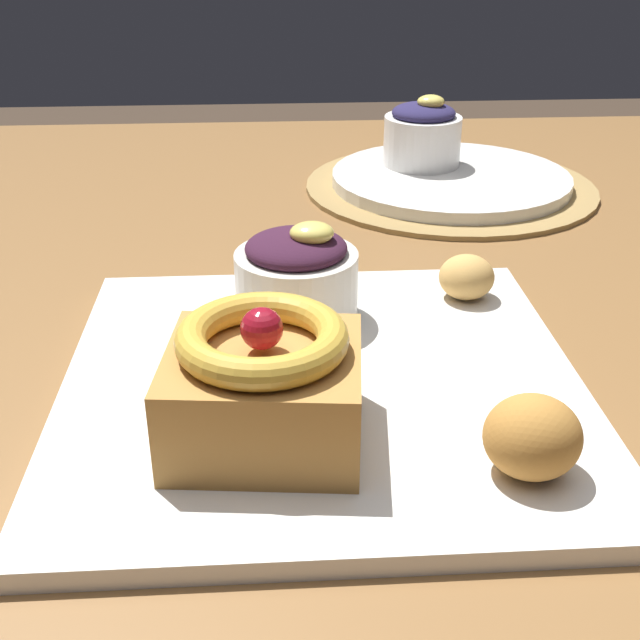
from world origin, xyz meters
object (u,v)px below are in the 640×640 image
berry_ramekin (303,277)px  back_plate (451,179)px  back_ramekin (423,134)px  fritter_middle (467,277)px  cake_slice (264,383)px  fritter_front (532,437)px  front_plate (322,385)px

berry_ramekin → back_plate: berry_ramekin is taller
back_ramekin → back_plate: bearing=-52.0°
back_plate → fritter_middle: bearing=-99.6°
fritter_middle → back_ramekin: back_ramekin is taller
back_plate → back_ramekin: back_ramekin is taller
cake_slice → fritter_middle: cake_slice is taller
cake_slice → berry_ramekin: 0.14m
berry_ramekin → fritter_front: size_ratio=1.70×
fritter_middle → berry_ramekin: bearing=-168.2°
cake_slice → back_ramekin: (0.17, 0.48, 0.00)m
cake_slice → berry_ramekin: cake_slice is taller
berry_ramekin → fritter_middle: berry_ramekin is taller
front_plate → berry_ramekin: size_ratio=3.74×
front_plate → cake_slice: 0.08m
front_plate → fritter_front: bearing=-45.6°
front_plate → fritter_front: fritter_front is taller
fritter_front → back_plate: (0.06, 0.49, -0.02)m
front_plate → berry_ramekin: bearing=95.7°
fritter_middle → back_plate: (0.05, 0.28, -0.02)m
cake_slice → fritter_front: 0.14m
berry_ramekin → fritter_front: (0.10, -0.18, -0.01)m
berry_ramekin → fritter_middle: bearing=11.8°
fritter_middle → back_plate: fritter_middle is taller
fritter_front → cake_slice: bearing=163.8°
fritter_middle → back_ramekin: bearing=85.9°
berry_ramekin → fritter_middle: size_ratio=2.09×
cake_slice → berry_ramekin: (0.03, 0.14, -0.00)m
front_plate → berry_ramekin: 0.09m
fritter_middle → back_ramekin: size_ratio=0.49×
fritter_front → back_plate: fritter_front is taller
cake_slice → back_ramekin: back_ramekin is taller
berry_ramekin → fritter_middle: (0.12, 0.02, -0.01)m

